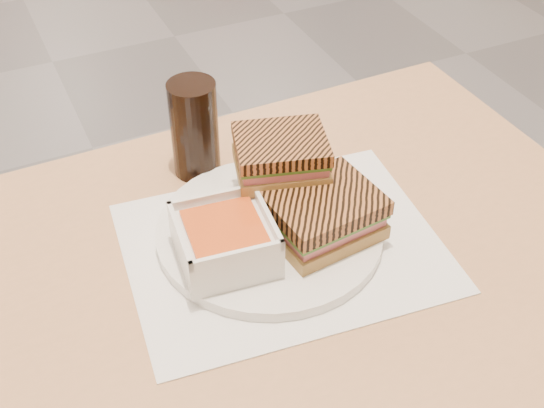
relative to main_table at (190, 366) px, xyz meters
name	(u,v)px	position (x,y,z in m)	size (l,w,h in m)	color
main_table	(190,366)	(0.00, 0.00, 0.00)	(1.21, 0.72, 0.75)	tan
tray_liner	(283,247)	(0.15, 0.04, 0.12)	(0.42, 0.34, 0.00)	white
plate	(269,231)	(0.14, 0.06, 0.12)	(0.29, 0.29, 0.02)	white
soup_bowl	(225,242)	(0.07, 0.04, 0.16)	(0.12, 0.12, 0.06)	white
panini_lower	(323,214)	(0.20, 0.03, 0.16)	(0.14, 0.12, 0.06)	tan
panini_upper	(281,155)	(0.18, 0.11, 0.21)	(0.14, 0.12, 0.05)	tan
cola_glass	(194,129)	(0.11, 0.24, 0.19)	(0.07, 0.07, 0.14)	black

